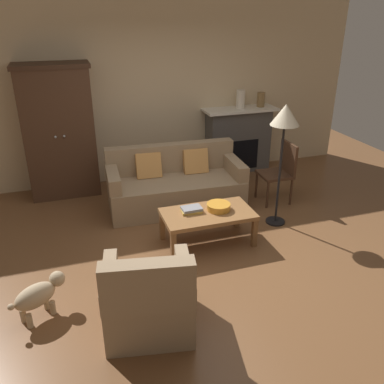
{
  "coord_description": "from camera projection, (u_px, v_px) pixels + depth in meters",
  "views": [
    {
      "loc": [
        -1.34,
        -3.96,
        2.68
      ],
      "look_at": [
        0.11,
        0.48,
        0.55
      ],
      "focal_mm": 38.05,
      "sensor_mm": 36.0,
      "label": 1
    }
  ],
  "objects": [
    {
      "name": "ground_plane",
      "position": [
        196.0,
        250.0,
        4.92
      ],
      "size": [
        9.6,
        9.6,
        0.0
      ],
      "primitive_type": "plane",
      "color": "brown"
    },
    {
      "name": "back_wall",
      "position": [
        146.0,
        94.0,
        6.54
      ],
      "size": [
        7.2,
        0.1,
        2.8
      ],
      "primitive_type": "cube",
      "color": "beige",
      "rests_on": "ground"
    },
    {
      "name": "fireplace",
      "position": [
        238.0,
        139.0,
        7.11
      ],
      "size": [
        1.26,
        0.48,
        1.12
      ],
      "color": "#4C4947",
      "rests_on": "ground"
    },
    {
      "name": "armoire",
      "position": [
        59.0,
        132.0,
        6.03
      ],
      "size": [
        1.06,
        0.57,
        1.97
      ],
      "color": "#472D1E",
      "rests_on": "ground"
    },
    {
      "name": "couch",
      "position": [
        175.0,
        185.0,
        5.9
      ],
      "size": [
        1.96,
        0.95,
        0.86
      ],
      "color": "#937A5B",
      "rests_on": "ground"
    },
    {
      "name": "coffee_table",
      "position": [
        208.0,
        216.0,
        4.93
      ],
      "size": [
        1.1,
        0.6,
        0.42
      ],
      "color": "olive",
      "rests_on": "ground"
    },
    {
      "name": "fruit_bowl",
      "position": [
        219.0,
        207.0,
        4.96
      ],
      "size": [
        0.29,
        0.29,
        0.08
      ],
      "primitive_type": "cylinder",
      "color": "orange",
      "rests_on": "coffee_table"
    },
    {
      "name": "book_stack",
      "position": [
        191.0,
        210.0,
        4.91
      ],
      "size": [
        0.26,
        0.19,
        0.06
      ],
      "color": "gold",
      "rests_on": "coffee_table"
    },
    {
      "name": "mantel_vase_cream",
      "position": [
        241.0,
        99.0,
        6.8
      ],
      "size": [
        0.15,
        0.15,
        0.31
      ],
      "primitive_type": "cylinder",
      "color": "beige",
      "rests_on": "fireplace"
    },
    {
      "name": "mantel_vase_bronze",
      "position": [
        261.0,
        100.0,
        6.92
      ],
      "size": [
        0.13,
        0.13,
        0.24
      ],
      "primitive_type": "cylinder",
      "color": "olive",
      "rests_on": "fireplace"
    },
    {
      "name": "armchair_near_left",
      "position": [
        149.0,
        300.0,
        3.6
      ],
      "size": [
        0.9,
        0.9,
        0.88
      ],
      "color": "#997F60",
      "rests_on": "ground"
    },
    {
      "name": "side_chair_wooden",
      "position": [
        281.0,
        169.0,
        5.98
      ],
      "size": [
        0.45,
        0.45,
        0.9
      ],
      "color": "#472D1E",
      "rests_on": "ground"
    },
    {
      "name": "floor_lamp",
      "position": [
        285.0,
        122.0,
        4.98
      ],
      "size": [
        0.36,
        0.36,
        1.62
      ],
      "color": "black",
      "rests_on": "ground"
    },
    {
      "name": "dog",
      "position": [
        39.0,
        295.0,
        3.78
      ],
      "size": [
        0.51,
        0.39,
        0.39
      ],
      "color": "tan",
      "rests_on": "ground"
    }
  ]
}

